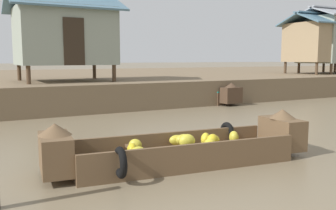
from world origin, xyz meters
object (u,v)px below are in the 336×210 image
Objects in this scene: stilt_house_mid_right at (335,39)px; fishing_skiff_distant at (196,93)px; banana_boat at (183,148)px; stilt_house_left at (64,35)px; stilt_house_mid_left at (322,42)px.

fishing_skiff_distant is at bearing -175.35° from stilt_house_mid_right.
stilt_house_mid_right is (10.97, 0.89, 2.89)m from fishing_skiff_distant.
banana_boat is 0.94× the size of fishing_skiff_distant.
stilt_house_left reaches higher than banana_boat.
banana_boat is at bearing -149.54° from stilt_house_mid_right.
stilt_house_mid_left is at bearing 0.88° from stilt_house_left.
fishing_skiff_distant is 10.27m from stilt_house_mid_left.
stilt_house_mid_right is (1.11, -0.08, 0.17)m from stilt_house_mid_left.
fishing_skiff_distant reaches higher than banana_boat.
stilt_house_mid_right reaches higher than stilt_house_mid_left.
banana_boat is 11.09m from fishing_skiff_distant.
fishing_skiff_distant is at bearing -6.80° from stilt_house_left.
banana_boat is 20.12m from stilt_house_mid_right.
stilt_house_left is 0.97× the size of stilt_house_mid_right.
stilt_house_left is (0.13, 9.92, 2.67)m from banana_boat.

